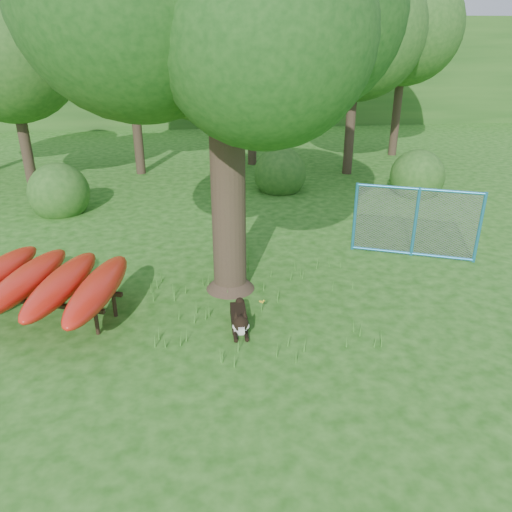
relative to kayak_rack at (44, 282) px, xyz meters
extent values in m
plane|color=#1B5210|center=(3.78, -1.07, -0.74)|extent=(80.00, 80.00, 0.00)
cylinder|color=#34261C|center=(3.51, 0.76, 1.94)|extent=(0.69, 0.69, 5.35)
cone|color=#34261C|center=(3.51, 0.76, -0.47)|extent=(1.03, 1.03, 0.53)
sphere|color=#174714|center=(5.02, 1.39, 4.61)|extent=(3.85, 3.85, 3.85)
sphere|color=#174714|center=(4.04, -0.53, 4.18)|extent=(3.42, 3.42, 3.42)
cylinder|color=#34261C|center=(4.16, 0.75, 2.68)|extent=(1.49, 0.69, 1.14)
cylinder|color=#34261C|center=(2.98, 0.97, 3.11)|extent=(1.17, 0.78, 1.09)
cylinder|color=#655A4B|center=(3.50, 1.72, -0.04)|extent=(0.14, 0.14, 1.40)
cylinder|color=#655A4B|center=(3.50, 1.72, 0.44)|extent=(0.38, 0.10, 0.08)
cylinder|color=black|center=(1.01, -0.73, -0.51)|extent=(0.10, 0.10, 0.46)
cylinder|color=black|center=(-1.01, 0.73, -0.51)|extent=(0.10, 0.10, 0.46)
cylinder|color=black|center=(1.24, -0.13, -0.51)|extent=(0.10, 0.10, 0.46)
cube|color=black|center=(-0.12, -0.30, -0.26)|extent=(2.63, 1.06, 0.07)
cube|color=black|center=(0.12, 0.30, -0.26)|extent=(2.63, 1.06, 0.07)
ellipsoid|color=red|center=(-0.35, 0.13, 0.00)|extent=(1.34, 2.86, 0.45)
ellipsoid|color=red|center=(0.35, -0.13, 0.00)|extent=(1.25, 2.86, 0.45)
ellipsoid|color=red|center=(1.04, -0.40, 0.00)|extent=(1.16, 2.86, 0.45)
cube|color=black|center=(3.56, -0.70, -0.61)|extent=(0.29, 0.76, 0.26)
cube|color=white|center=(3.55, -1.02, -0.62)|extent=(0.24, 0.15, 0.24)
sphere|color=black|center=(3.55, -1.22, -0.41)|extent=(0.28, 0.28, 0.28)
cube|color=white|center=(3.55, -1.35, -0.46)|extent=(0.11, 0.15, 0.10)
sphere|color=white|center=(3.46, -1.24, -0.46)|extent=(0.13, 0.13, 0.13)
sphere|color=white|center=(3.64, -1.24, -0.46)|extent=(0.13, 0.13, 0.13)
cone|color=black|center=(3.48, -1.17, -0.26)|extent=(0.12, 0.13, 0.13)
cone|color=black|center=(3.63, -1.18, -0.26)|extent=(0.12, 0.13, 0.13)
cylinder|color=black|center=(3.45, -1.18, -0.68)|extent=(0.08, 0.32, 0.08)
cylinder|color=black|center=(3.65, -1.19, -0.68)|extent=(0.08, 0.32, 0.08)
sphere|color=black|center=(3.62, -0.29, -0.50)|extent=(0.17, 0.17, 0.17)
torus|color=blue|center=(3.55, -1.13, -0.48)|extent=(0.27, 0.08, 0.27)
cylinder|color=#2986C0|center=(6.73, 2.51, 0.12)|extent=(0.10, 0.10, 1.71)
cylinder|color=#2986C0|center=(8.04, 1.96, 0.12)|extent=(0.10, 0.10, 1.71)
cylinder|color=#2986C0|center=(9.36, 1.40, 0.12)|extent=(0.10, 0.10, 1.71)
cylinder|color=#2986C0|center=(8.04, 1.96, 0.94)|extent=(2.66, 1.17, 0.07)
cylinder|color=#2986C0|center=(8.04, 1.96, -0.69)|extent=(2.66, 1.17, 0.07)
plane|color=gray|center=(8.04, 1.96, 0.12)|extent=(2.63, 1.11, 2.86)
cylinder|color=#43872C|center=(4.04, -0.29, -0.63)|extent=(0.02, 0.02, 0.21)
sphere|color=yellow|center=(4.04, -0.29, -0.53)|extent=(0.04, 0.04, 0.04)
sphere|color=yellow|center=(4.09, -0.28, -0.52)|extent=(0.04, 0.04, 0.04)
sphere|color=yellow|center=(4.02, -0.25, -0.54)|extent=(0.04, 0.04, 0.04)
sphere|color=yellow|center=(4.06, -0.33, -0.53)|extent=(0.04, 0.04, 0.04)
sphere|color=yellow|center=(4.02, -0.31, -0.52)|extent=(0.04, 0.04, 0.04)
cylinder|color=#34261C|center=(-2.72, 8.93, 1.36)|extent=(0.36, 0.36, 4.20)
sphere|color=#25551B|center=(-2.72, 8.93, 3.76)|extent=(4.40, 4.40, 4.40)
cylinder|color=#34261C|center=(0.78, 10.93, 1.89)|extent=(0.36, 0.36, 5.25)
sphere|color=#25551B|center=(0.78, 10.93, 4.89)|extent=(5.20, 5.20, 5.20)
cylinder|color=#34261C|center=(5.28, 11.93, 1.19)|extent=(0.36, 0.36, 3.85)
sphere|color=#25551B|center=(5.28, 11.93, 3.39)|extent=(4.00, 4.00, 4.00)
cylinder|color=#34261C|center=(8.78, 9.93, 1.64)|extent=(0.36, 0.36, 4.76)
sphere|color=#25551B|center=(8.78, 9.93, 4.36)|extent=(4.80, 4.80, 4.80)
cylinder|color=#34261C|center=(11.78, 12.93, 1.71)|extent=(0.36, 0.36, 4.90)
sphere|color=#25551B|center=(11.78, 12.93, 4.51)|extent=(4.60, 4.60, 4.60)
sphere|color=#25551B|center=(-1.22, 6.43, -0.74)|extent=(1.80, 1.80, 1.80)
sphere|color=#25551B|center=(10.28, 6.93, -0.74)|extent=(1.80, 1.80, 1.80)
sphere|color=#25551B|center=(5.78, 7.93, -0.74)|extent=(1.80, 1.80, 1.80)
cube|color=#25551B|center=(3.78, 26.93, 2.26)|extent=(80.00, 12.00, 6.00)
camera|label=1|loc=(2.89, -8.68, 4.17)|focal=35.00mm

